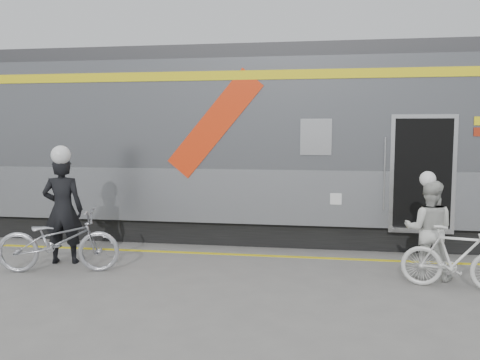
% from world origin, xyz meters
% --- Properties ---
extents(ground, '(90.00, 90.00, 0.00)m').
position_xyz_m(ground, '(0.00, 0.00, 0.00)').
color(ground, slate).
rests_on(ground, ground).
extents(train, '(24.00, 3.17, 4.10)m').
position_xyz_m(train, '(0.45, 4.19, 2.05)').
color(train, black).
rests_on(train, ground).
extents(safety_strip, '(24.00, 0.12, 0.01)m').
position_xyz_m(safety_strip, '(0.00, 2.15, 0.00)').
color(safety_strip, yellow).
rests_on(safety_strip, ground).
extents(man, '(0.79, 0.60, 1.93)m').
position_xyz_m(man, '(-3.79, 1.08, 0.97)').
color(man, black).
rests_on(man, ground).
extents(bicycle_left, '(2.13, 1.12, 1.06)m').
position_xyz_m(bicycle_left, '(-3.59, 0.53, 0.53)').
color(bicycle_left, '#B5B7BE').
rests_on(bicycle_left, ground).
extents(woman, '(0.88, 0.75, 1.59)m').
position_xyz_m(woman, '(2.48, 1.15, 0.79)').
color(woman, silver).
rests_on(woman, ground).
extents(bicycle_right, '(1.66, 0.79, 0.96)m').
position_xyz_m(bicycle_right, '(2.78, 0.60, 0.48)').
color(bicycle_right, silver).
rests_on(bicycle_right, ground).
extents(helmet_man, '(0.33, 0.33, 0.33)m').
position_xyz_m(helmet_man, '(-3.79, 1.08, 2.10)').
color(helmet_man, white).
rests_on(helmet_man, man).
extents(helmet_woman, '(0.25, 0.25, 0.25)m').
position_xyz_m(helmet_woman, '(2.48, 1.15, 1.72)').
color(helmet_woman, white).
rests_on(helmet_woman, woman).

